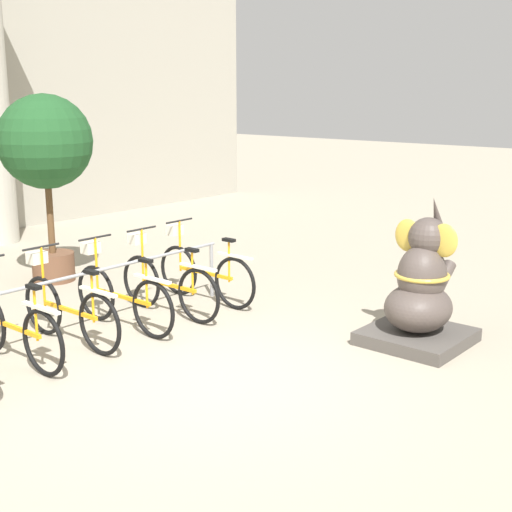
{
  "coord_description": "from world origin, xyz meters",
  "views": [
    {
      "loc": [
        -4.91,
        -4.73,
        2.85
      ],
      "look_at": [
        1.1,
        0.32,
        1.0
      ],
      "focal_mm": 50.0,
      "sensor_mm": 36.0,
      "label": 1
    }
  ],
  "objects_px": {
    "bicycle_5": "(204,271)",
    "elephant_statue": "(421,294)",
    "bicycle_3": "(121,295)",
    "potted_tree": "(46,150)",
    "bicycle_4": "(167,283)",
    "bicycle_1": "(12,325)",
    "bicycle_2": "(68,308)"
  },
  "relations": [
    {
      "from": "bicycle_5",
      "to": "elephant_statue",
      "type": "distance_m",
      "value": 3.05
    },
    {
      "from": "bicycle_3",
      "to": "bicycle_5",
      "type": "height_order",
      "value": "same"
    },
    {
      "from": "bicycle_3",
      "to": "potted_tree",
      "type": "bearing_deg",
      "value": 73.05
    },
    {
      "from": "bicycle_4",
      "to": "elephant_statue",
      "type": "xyz_separation_m",
      "value": [
        1.15,
        -2.97,
        0.15
      ]
    },
    {
      "from": "bicycle_5",
      "to": "elephant_statue",
      "type": "relative_size",
      "value": 1.05
    },
    {
      "from": "bicycle_1",
      "to": "bicycle_4",
      "type": "bearing_deg",
      "value": -0.77
    },
    {
      "from": "bicycle_2",
      "to": "bicycle_1",
      "type": "bearing_deg",
      "value": -177.19
    },
    {
      "from": "bicycle_3",
      "to": "bicycle_5",
      "type": "relative_size",
      "value": 1.0
    },
    {
      "from": "elephant_statue",
      "to": "bicycle_4",
      "type": "bearing_deg",
      "value": 111.23
    },
    {
      "from": "bicycle_2",
      "to": "bicycle_5",
      "type": "height_order",
      "value": "same"
    },
    {
      "from": "bicycle_2",
      "to": "bicycle_5",
      "type": "relative_size",
      "value": 1.0
    },
    {
      "from": "bicycle_1",
      "to": "potted_tree",
      "type": "bearing_deg",
      "value": 48.54
    },
    {
      "from": "bicycle_2",
      "to": "bicycle_5",
      "type": "distance_m",
      "value": 2.19
    },
    {
      "from": "bicycle_2",
      "to": "bicycle_4",
      "type": "xyz_separation_m",
      "value": [
        1.46,
        -0.07,
        0.0
      ]
    },
    {
      "from": "elephant_statue",
      "to": "potted_tree",
      "type": "xyz_separation_m",
      "value": [
        -1.11,
        5.53,
        1.41
      ]
    },
    {
      "from": "potted_tree",
      "to": "bicycle_2",
      "type": "bearing_deg",
      "value": -121.11
    },
    {
      "from": "bicycle_1",
      "to": "elephant_statue",
      "type": "height_order",
      "value": "elephant_statue"
    },
    {
      "from": "bicycle_3",
      "to": "elephant_statue",
      "type": "height_order",
      "value": "elephant_statue"
    },
    {
      "from": "bicycle_2",
      "to": "potted_tree",
      "type": "height_order",
      "value": "potted_tree"
    },
    {
      "from": "bicycle_2",
      "to": "bicycle_4",
      "type": "distance_m",
      "value": 1.46
    },
    {
      "from": "bicycle_3",
      "to": "bicycle_5",
      "type": "distance_m",
      "value": 1.46
    },
    {
      "from": "bicycle_5",
      "to": "elephant_statue",
      "type": "bearing_deg",
      "value": -82.05
    },
    {
      "from": "bicycle_4",
      "to": "potted_tree",
      "type": "relative_size",
      "value": 0.63
    },
    {
      "from": "bicycle_1",
      "to": "bicycle_4",
      "type": "height_order",
      "value": "same"
    },
    {
      "from": "bicycle_3",
      "to": "bicycle_4",
      "type": "distance_m",
      "value": 0.73
    },
    {
      "from": "bicycle_3",
      "to": "bicycle_5",
      "type": "xyz_separation_m",
      "value": [
        1.46,
        0.03,
        0.0
      ]
    },
    {
      "from": "bicycle_3",
      "to": "elephant_statue",
      "type": "xyz_separation_m",
      "value": [
        1.88,
        -2.99,
        0.15
      ]
    },
    {
      "from": "bicycle_3",
      "to": "bicycle_4",
      "type": "relative_size",
      "value": 1.0
    },
    {
      "from": "bicycle_1",
      "to": "bicycle_4",
      "type": "xyz_separation_m",
      "value": [
        2.19,
        -0.03,
        0.0
      ]
    },
    {
      "from": "bicycle_3",
      "to": "bicycle_4",
      "type": "bearing_deg",
      "value": -1.41
    },
    {
      "from": "bicycle_4",
      "to": "potted_tree",
      "type": "height_order",
      "value": "potted_tree"
    },
    {
      "from": "bicycle_4",
      "to": "elephant_statue",
      "type": "bearing_deg",
      "value": -68.77
    }
  ]
}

